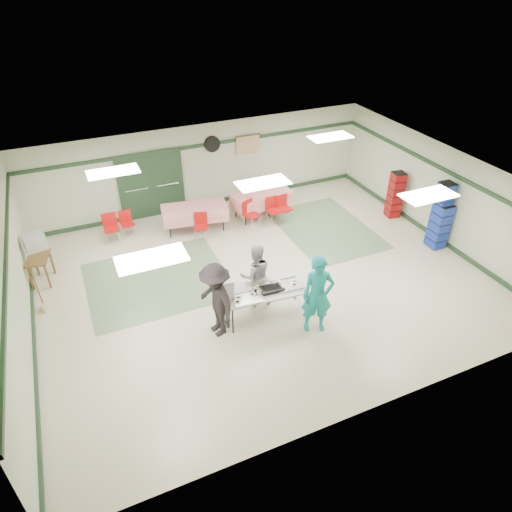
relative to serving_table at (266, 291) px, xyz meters
name	(u,v)px	position (x,y,z in m)	size (l,w,h in m)	color
floor	(262,278)	(0.52, 1.35, -0.72)	(11.00, 11.00, 0.00)	beige
ceiling	(263,182)	(0.52, 1.35, 1.98)	(11.00, 11.00, 0.00)	white
wall_back	(204,166)	(0.52, 5.85, 0.63)	(11.00, 11.00, 0.00)	beige
wall_front	(373,361)	(0.52, -3.15, 0.63)	(11.00, 11.00, 0.00)	beige
wall_left	(15,290)	(-4.98, 1.35, 0.63)	(9.00, 9.00, 0.00)	beige
wall_right	(439,193)	(6.02, 1.35, 0.63)	(9.00, 9.00, 0.00)	beige
trim_back	(203,145)	(0.52, 5.82, 1.33)	(11.00, 0.06, 0.10)	#1E3721
baseboard_back	(207,203)	(0.52, 5.82, -0.66)	(11.00, 0.06, 0.12)	#1E3721
trim_left	(6,261)	(-4.95, 1.35, 1.33)	(9.00, 0.06, 0.10)	#1E3721
baseboard_left	(34,336)	(-4.95, 1.35, -0.66)	(9.00, 0.06, 0.12)	#1E3721
trim_right	(444,170)	(5.99, 1.35, 1.33)	(9.00, 0.06, 0.10)	#1E3721
baseboard_right	(429,232)	(5.99, 1.35, -0.66)	(9.00, 0.06, 0.12)	#1E3721
green_patch_a	(158,280)	(-1.98, 2.35, -0.72)	(3.50, 3.00, 0.01)	#5E7857
green_patch_b	(325,229)	(3.32, 2.85, -0.72)	(2.50, 3.50, 0.01)	#5E7857
double_door_left	(136,188)	(-1.68, 5.79, 0.33)	(0.90, 0.06, 2.10)	#989B99
double_door_right	(167,182)	(-0.73, 5.79, 0.33)	(0.90, 0.06, 2.10)	#989B99
door_frame	(152,185)	(-1.21, 5.77, 0.33)	(2.00, 0.03, 2.15)	#1E3721
wall_fan	(212,144)	(0.82, 5.79, 1.33)	(0.50, 0.50, 0.10)	black
scroll_banner	(248,145)	(2.02, 5.79, 1.13)	(0.80, 0.02, 0.60)	tan
serving_table	(266,291)	(0.00, 0.00, 0.00)	(2.09, 1.00, 0.76)	#B9B9B4
sheet_tray_right	(287,285)	(0.51, -0.06, 0.05)	(0.63, 0.47, 0.02)	silver
sheet_tray_mid	(262,288)	(-0.06, 0.06, 0.05)	(0.57, 0.43, 0.02)	silver
sheet_tray_left	(247,299)	(-0.52, -0.14, 0.05)	(0.60, 0.46, 0.02)	silver
baking_pan	(271,289)	(0.09, -0.08, 0.08)	(0.47, 0.30, 0.08)	black
foam_box_stack	(227,289)	(-0.87, 0.09, 0.28)	(0.26, 0.23, 0.47)	white
volunteer_teal	(318,295)	(0.83, -0.83, 0.22)	(0.68, 0.45, 1.88)	teal
volunteer_grey	(256,275)	(-0.01, 0.54, 0.08)	(0.77, 0.60, 1.59)	#949399
volunteer_dark	(216,300)	(-1.20, -0.07, 0.18)	(1.16, 0.67, 1.79)	black
dining_table_a	(262,199)	(1.92, 4.44, -0.15)	(1.95, 1.06, 0.77)	red
dining_table_b	(195,212)	(-0.28, 4.44, -0.15)	(2.01, 1.12, 0.77)	red
chair_a	(273,207)	(2.02, 3.87, -0.20)	(0.42, 0.42, 0.85)	#AD0D10
chair_b	(250,211)	(1.25, 3.87, -0.18)	(0.54, 0.54, 0.89)	#AD0D10
chair_c	(283,205)	(2.38, 3.87, -0.21)	(0.44, 0.44, 0.84)	#AD0D10
chair_d	(201,223)	(-0.28, 3.86, -0.22)	(0.49, 0.50, 0.82)	#AD0D10
chair_loose_a	(126,221)	(-2.23, 4.91, -0.24)	(0.39, 0.39, 0.78)	#AD0D10
chair_loose_b	(111,225)	(-2.69, 4.73, -0.18)	(0.42, 0.42, 0.88)	#AD0D10
crate_stack_blue_a	(440,215)	(5.67, 0.82, 0.25)	(0.37, 0.37, 1.94)	#1B31A5
crate_stack_red	(395,195)	(5.67, 2.71, 0.02)	(0.38, 0.38, 1.48)	maroon
crate_stack_blue_b	(440,226)	(5.67, 0.74, -0.05)	(0.41, 0.41, 1.34)	#1B31A5
printer_table	(39,261)	(-4.63, 3.47, -0.10)	(0.65, 0.86, 0.74)	brown
office_printer	(35,242)	(-4.63, 3.90, 0.23)	(0.51, 0.44, 0.40)	#B5B6B1
broom	(36,285)	(-4.71, 2.33, -0.01)	(0.03, 0.03, 1.37)	brown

